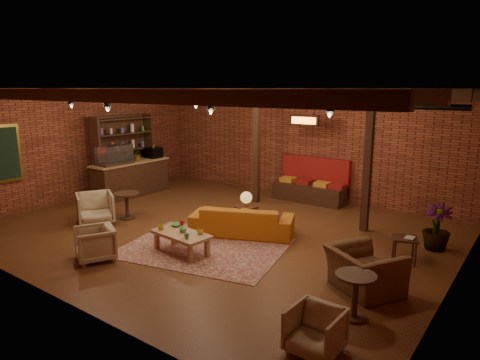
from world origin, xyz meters
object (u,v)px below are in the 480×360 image
Objects in this scene: side_table_lamp at (246,200)px; armchair_far at (315,329)px; side_table_book at (405,239)px; round_table_right at (355,289)px; armchair_b at (95,242)px; armchair_right at (365,263)px; coffee_table at (181,235)px; plant_tall at (441,182)px; round_table_left at (127,201)px; armchair_a at (95,207)px; sofa at (242,220)px.

side_table_lamp reaches higher than armchair_far.
side_table_book is 0.90× the size of armchair_far.
side_table_book is at bearing 89.86° from armchair_far.
armchair_b is at bearing -169.61° from round_table_right.
armchair_b reaches higher than round_table_right.
armchair_right is 1.68× the size of armchair_far.
coffee_table is 2.24× the size of side_table_book.
round_table_right is at bearing -95.05° from plant_tall.
side_table_book is 0.20× the size of plant_tall.
armchair_right reaches higher than side_table_book.
side_table_lamp is (0.12, 2.04, 0.28)m from coffee_table.
side_table_lamp is 3.06m from round_table_left.
armchair_right is 0.38× the size of plant_tall.
round_table_left is 6.50m from round_table_right.
armchair_a reaches higher than side_table_book.
armchair_right reaches higher than coffee_table.
round_table_right is 1.06m from armchair_far.
round_table_left is at bearing 161.42° from armchair_far.
round_table_right is (0.20, -0.90, -0.02)m from armchair_right.
coffee_table reaches higher than sofa.
plant_tall is at bearing 179.80° from sofa.
armchair_right is (4.57, 1.78, 0.12)m from armchair_b.
plant_tall is at bearing -36.82° from armchair_a.
side_table_lamp is 3.49m from armchair_b.
sofa is at bearing 138.76° from armchair_far.
sofa is 1.76× the size of coffee_table.
side_table_book is at bearing 61.91° from armchair_b.
armchair_right is (6.47, 0.42, 0.05)m from armchair_a.
sofa is 3.19× the size of armchair_b.
armchair_right is 1.57m from side_table_book.
side_table_lamp is 0.81× the size of armchair_right.
sofa is 2.70× the size of armchair_a.
side_table_book is 2.46m from round_table_right.
plant_tall is (0.51, 2.61, 0.94)m from armchair_right.
side_table_lamp is 4.91m from armchair_far.
armchair_far is at bearing 24.70° from armchair_b.
sofa is 1.63m from coffee_table.
side_table_lamp is 1.31× the size of round_table_left.
coffee_table is 2.82m from round_table_left.
armchair_b reaches higher than coffee_table.
side_table_lamp reaches higher than armchair_b.
armchair_b is 4.69m from armchair_far.
sofa is 0.60m from side_table_lamp.
side_table_lamp is 1.51× the size of side_table_book.
armchair_a is at bearing -156.51° from plant_tall.
armchair_far is at bearing -94.99° from plant_tall.
sofa is 3.37× the size of round_table_right.
coffee_table is at bearing -62.93° from armchair_a.
coffee_table is 1.20× the size of armchair_right.
armchair_far is at bearing -21.14° from coffee_table.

